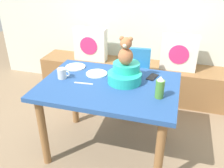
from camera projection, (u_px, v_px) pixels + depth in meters
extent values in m
plane|color=#8C7256|center=(109.00, 148.00, 2.46)|extent=(8.00, 8.00, 0.00)
cube|color=olive|center=(134.00, 79.00, 3.35)|extent=(2.60, 0.44, 0.46)
cube|color=white|center=(90.00, 44.00, 3.28)|extent=(0.44, 0.14, 0.44)
cylinder|color=#E02D72|center=(88.00, 46.00, 3.22)|extent=(0.24, 0.01, 0.24)
cube|color=white|center=(179.00, 53.00, 2.99)|extent=(0.44, 0.14, 0.44)
cylinder|color=#E02D72|center=(179.00, 55.00, 2.93)|extent=(0.24, 0.01, 0.24)
cube|color=#3C8C43|center=(126.00, 61.00, 3.26)|extent=(0.20, 0.14, 0.06)
cube|color=#264C8C|center=(109.00, 86.00, 2.13)|extent=(1.20, 0.84, 0.04)
cylinder|color=olive|center=(43.00, 132.00, 2.14)|extent=(0.07, 0.07, 0.70)
cylinder|color=olive|center=(159.00, 156.00, 1.89)|extent=(0.07, 0.07, 0.70)
cylinder|color=olive|center=(74.00, 96.00, 2.71)|extent=(0.07, 0.07, 0.70)
cylinder|color=olive|center=(167.00, 110.00, 2.46)|extent=(0.07, 0.07, 0.70)
cylinder|color=#2672B2|center=(136.00, 75.00, 2.81)|extent=(0.34, 0.34, 0.10)
cube|color=#2672B2|center=(138.00, 58.00, 2.86)|extent=(0.30, 0.08, 0.24)
cube|color=white|center=(135.00, 77.00, 2.63)|extent=(0.32, 0.23, 0.02)
cylinder|color=silver|center=(121.00, 100.00, 2.86)|extent=(0.03, 0.03, 0.46)
cylinder|color=silver|center=(144.00, 103.00, 2.79)|extent=(0.03, 0.03, 0.46)
cylinder|color=silver|center=(126.00, 89.00, 3.10)|extent=(0.03, 0.03, 0.46)
cylinder|color=silver|center=(148.00, 92.00, 3.03)|extent=(0.03, 0.03, 0.46)
cylinder|color=#25BAA1|center=(125.00, 77.00, 2.13)|extent=(0.30, 0.30, 0.09)
cylinder|color=#25BAA1|center=(126.00, 67.00, 2.15)|extent=(0.24, 0.24, 0.07)
ellipsoid|color=#B26A40|center=(126.00, 56.00, 2.06)|extent=(0.13, 0.11, 0.15)
sphere|color=#B26A40|center=(126.00, 43.00, 2.01)|extent=(0.10, 0.10, 0.10)
sphere|color=beige|center=(125.00, 46.00, 1.97)|extent=(0.04, 0.04, 0.04)
sphere|color=#B26A40|center=(122.00, 38.00, 2.00)|extent=(0.04, 0.04, 0.04)
sphere|color=#B26A40|center=(131.00, 39.00, 1.98)|extent=(0.04, 0.04, 0.04)
cylinder|color=#4C8C33|center=(160.00, 89.00, 1.88)|extent=(0.07, 0.07, 0.15)
cone|color=white|center=(161.00, 78.00, 1.84)|extent=(0.06, 0.06, 0.03)
cylinder|color=silver|center=(62.00, 73.00, 2.20)|extent=(0.08, 0.08, 0.09)
torus|color=silver|center=(67.00, 74.00, 2.19)|extent=(0.06, 0.01, 0.06)
cylinder|color=white|center=(97.00, 74.00, 2.30)|extent=(0.20, 0.20, 0.01)
cylinder|color=white|center=(75.00, 67.00, 2.44)|extent=(0.20, 0.20, 0.01)
cube|color=black|center=(152.00, 77.00, 2.23)|extent=(0.10, 0.16, 0.01)
cube|color=silver|center=(83.00, 83.00, 2.12)|extent=(0.17, 0.03, 0.01)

